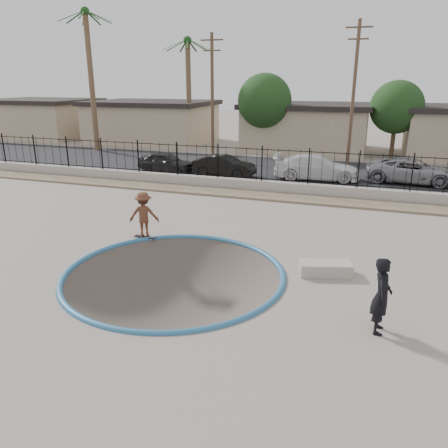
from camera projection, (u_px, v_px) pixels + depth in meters
name	position (u px, v px, depth m)	size (l,w,h in m)	color
ground	(268.00, 203.00, 25.80)	(120.00, 120.00, 2.20)	gray
bowl_pit	(174.00, 274.00, 13.76)	(6.84, 6.84, 1.80)	#484037
coping_ring	(174.00, 274.00, 13.76)	(7.04, 7.04, 0.20)	#2B638C
rock_strip	(256.00, 195.00, 22.92)	(42.00, 1.60, 0.11)	#8A775A
retaining_wall	(261.00, 186.00, 23.83)	(42.00, 0.45, 0.60)	#9F968C
fence	(262.00, 164.00, 23.45)	(40.00, 0.04, 1.80)	black
street	(285.00, 169.00, 29.94)	(90.00, 8.00, 0.04)	black
house_west_far	(43.00, 118.00, 46.36)	(10.60, 8.60, 3.90)	tan
house_west	(152.00, 121.00, 42.42)	(11.60, 8.60, 3.90)	tan
house_center	(307.00, 126.00, 37.87)	(10.60, 8.60, 3.90)	tan
palm_left	(89.00, 52.00, 35.30)	(2.30, 2.30, 11.30)	brown
palm_mid	(188.00, 69.00, 37.17)	(2.30, 2.30, 9.30)	brown
utility_pole_left	(212.00, 96.00, 32.09)	(1.70, 0.24, 9.00)	#473323
utility_pole_mid	(353.00, 93.00, 28.97)	(1.70, 0.24, 9.50)	#473323
street_tree_left	(265.00, 101.00, 34.94)	(4.32, 4.32, 6.36)	#473323
street_tree_mid	(397.00, 107.00, 32.91)	(3.96, 3.96, 5.83)	#473323
skater	(144.00, 217.00, 16.56)	(1.12, 0.65, 1.74)	brown
skateboard	(145.00, 237.00, 16.82)	(0.90, 0.24, 0.08)	black
videographer	(382.00, 296.00, 10.35)	(0.70, 0.46, 1.91)	black
concrete_ledge	(325.00, 268.00, 13.69)	(1.60, 0.70, 0.40)	#A49D91
car_a	(166.00, 162.00, 28.69)	(1.52, 3.79, 1.29)	black
car_b	(224.00, 166.00, 27.46)	(1.37, 3.92, 1.29)	black
car_c	(317.00, 167.00, 26.42)	(2.09, 5.14, 1.49)	silver
car_d	(412.00, 171.00, 25.52)	(2.38, 5.16, 1.43)	gray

